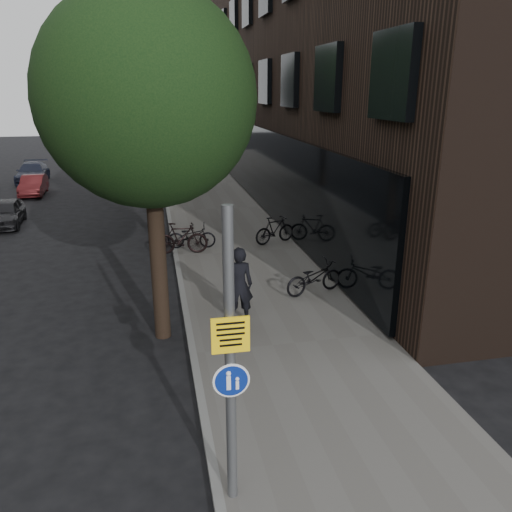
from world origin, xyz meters
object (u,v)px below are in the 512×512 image
object	(u,v)px
parked_car_near	(5,213)
signpost	(230,363)
parked_bike_facade_near	(314,277)
pedestrian	(239,285)

from	to	relation	value
parked_car_near	signpost	bearing A→B (deg)	-71.60
signpost	parked_bike_facade_near	xyz separation A→B (m)	(3.35, 6.67, -1.62)
signpost	parked_bike_facade_near	bearing A→B (deg)	64.04
signpost	pedestrian	world-z (taller)	signpost
signpost	pedestrian	size ratio (longest dim) A/B	2.19
signpost	pedestrian	distance (m)	5.58
parked_bike_facade_near	parked_car_near	bearing A→B (deg)	29.34
parked_bike_facade_near	parked_car_near	xyz separation A→B (m)	(-10.29, 9.89, -0.03)
signpost	parked_bike_facade_near	world-z (taller)	signpost
pedestrian	parked_bike_facade_near	bearing A→B (deg)	-146.37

